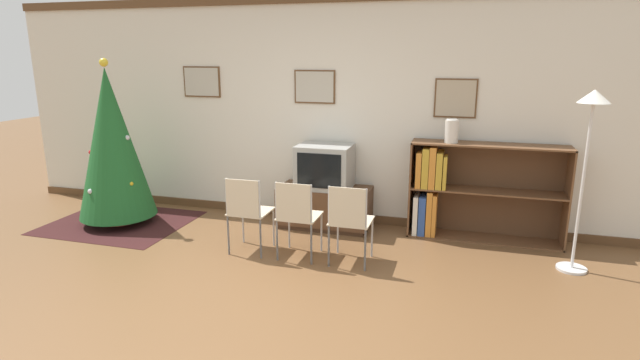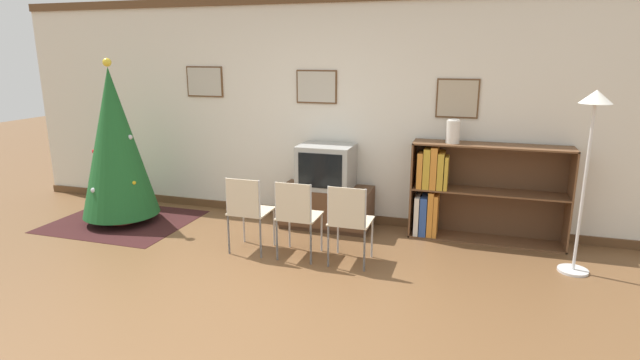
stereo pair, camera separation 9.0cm
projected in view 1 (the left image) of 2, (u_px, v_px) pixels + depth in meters
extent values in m
plane|color=brown|center=(230.00, 314.00, 4.01)|extent=(24.00, 24.00, 0.00)
cube|color=silver|center=(320.00, 111.00, 6.07)|extent=(8.48, 0.08, 2.70)
cube|color=brown|center=(319.00, 214.00, 6.34)|extent=(8.48, 0.03, 0.10)
cube|color=brown|center=(202.00, 82.00, 6.37)|extent=(0.51, 0.02, 0.39)
cube|color=#BCB7A8|center=(201.00, 82.00, 6.35)|extent=(0.47, 0.01, 0.35)
cube|color=brown|center=(315.00, 87.00, 5.96)|extent=(0.50, 0.02, 0.40)
cube|color=#BCB7A8|center=(314.00, 87.00, 5.95)|extent=(0.47, 0.01, 0.36)
cube|color=brown|center=(456.00, 98.00, 5.54)|extent=(0.46, 0.02, 0.43)
cube|color=tan|center=(456.00, 98.00, 5.53)|extent=(0.42, 0.01, 0.40)
cube|color=#381919|center=(120.00, 222.00, 6.17)|extent=(1.65, 1.38, 0.01)
cylinder|color=maroon|center=(120.00, 218.00, 6.16)|extent=(0.36, 0.36, 0.10)
cone|color=#1E5B28|center=(112.00, 143.00, 5.93)|extent=(0.91, 0.91, 1.78)
sphere|color=yellow|center=(104.00, 62.00, 5.70)|extent=(0.10, 0.10, 0.10)
sphere|color=silver|center=(90.00, 191.00, 5.76)|extent=(0.06, 0.06, 0.06)
sphere|color=red|center=(106.00, 153.00, 6.16)|extent=(0.05, 0.05, 0.05)
sphere|color=gold|center=(131.00, 184.00, 5.84)|extent=(0.05, 0.05, 0.05)
sphere|color=red|center=(91.00, 152.00, 5.91)|extent=(0.06, 0.06, 0.06)
sphere|color=silver|center=(127.00, 138.00, 5.87)|extent=(0.06, 0.06, 0.06)
sphere|color=silver|center=(101.00, 151.00, 6.10)|extent=(0.04, 0.04, 0.04)
cube|color=#412A1A|center=(325.00, 224.00, 6.05)|extent=(1.04, 0.50, 0.05)
cube|color=brown|center=(325.00, 205.00, 5.99)|extent=(1.09, 0.52, 0.44)
cube|color=#9E9E99|center=(325.00, 166.00, 5.87)|extent=(0.63, 0.49, 0.51)
cube|color=black|center=(319.00, 171.00, 5.64)|extent=(0.52, 0.01, 0.40)
cube|color=beige|center=(251.00, 211.00, 5.22)|extent=(0.40, 0.40, 0.02)
cube|color=beige|center=(242.00, 198.00, 4.99)|extent=(0.35, 0.02, 0.38)
cylinder|color=#B2B2B2|center=(243.00, 224.00, 5.49)|extent=(0.02, 0.02, 0.42)
cylinder|color=#B2B2B2|center=(274.00, 227.00, 5.39)|extent=(0.02, 0.02, 0.42)
cylinder|color=#B2B2B2|center=(228.00, 235.00, 5.15)|extent=(0.02, 0.02, 0.42)
cylinder|color=#B2B2B2|center=(261.00, 239.00, 5.05)|extent=(0.02, 0.02, 0.42)
cylinder|color=#B2B2B2|center=(227.00, 217.00, 5.10)|extent=(0.02, 0.02, 0.82)
cylinder|color=#B2B2B2|center=(260.00, 220.00, 5.01)|extent=(0.02, 0.02, 0.82)
cube|color=beige|center=(300.00, 216.00, 5.07)|extent=(0.40, 0.40, 0.02)
cube|color=beige|center=(293.00, 203.00, 4.84)|extent=(0.35, 0.02, 0.38)
cylinder|color=#B2B2B2|center=(289.00, 229.00, 5.34)|extent=(0.02, 0.02, 0.42)
cylinder|color=#B2B2B2|center=(321.00, 232.00, 5.24)|extent=(0.02, 0.02, 0.42)
cylinder|color=#B2B2B2|center=(277.00, 241.00, 5.01)|extent=(0.02, 0.02, 0.42)
cylinder|color=#B2B2B2|center=(311.00, 244.00, 4.91)|extent=(0.02, 0.02, 0.42)
cylinder|color=#B2B2B2|center=(277.00, 222.00, 4.96)|extent=(0.02, 0.02, 0.82)
cylinder|color=#B2B2B2|center=(311.00, 225.00, 4.86)|extent=(0.02, 0.02, 0.82)
cube|color=beige|center=(351.00, 221.00, 4.92)|extent=(0.40, 0.40, 0.02)
cube|color=beige|center=(347.00, 207.00, 4.69)|extent=(0.35, 0.02, 0.38)
cylinder|color=#B2B2B2|center=(338.00, 234.00, 5.19)|extent=(0.02, 0.02, 0.42)
cylinder|color=#B2B2B2|center=(372.00, 237.00, 5.10)|extent=(0.02, 0.02, 0.42)
cylinder|color=#B2B2B2|center=(329.00, 246.00, 4.86)|extent=(0.02, 0.02, 0.42)
cylinder|color=#B2B2B2|center=(365.00, 250.00, 4.76)|extent=(0.02, 0.02, 0.42)
cylinder|color=#B2B2B2|center=(329.00, 227.00, 4.81)|extent=(0.02, 0.02, 0.82)
cylinder|color=#B2B2B2|center=(366.00, 231.00, 4.71)|extent=(0.02, 0.02, 0.82)
cube|color=brown|center=(411.00, 187.00, 5.73)|extent=(0.02, 0.36, 1.09)
cube|color=brown|center=(567.00, 199.00, 5.28)|extent=(0.02, 0.36, 1.09)
cube|color=brown|center=(490.00, 145.00, 5.37)|extent=(1.66, 0.36, 0.02)
cube|color=brown|center=(482.00, 238.00, 5.64)|extent=(1.66, 0.36, 0.02)
cube|color=brown|center=(486.00, 191.00, 5.50)|extent=(1.62, 0.36, 0.02)
cube|color=brown|center=(486.00, 189.00, 5.67)|extent=(1.66, 0.01, 1.09)
cube|color=silver|center=(416.00, 213.00, 5.76)|extent=(0.05, 0.29, 0.45)
cube|color=#2D4C93|center=(423.00, 214.00, 5.74)|extent=(0.08, 0.30, 0.45)
cube|color=orange|center=(429.00, 212.00, 5.68)|extent=(0.06, 0.24, 0.52)
cube|color=orange|center=(435.00, 214.00, 5.69)|extent=(0.04, 0.29, 0.48)
cube|color=orange|center=(419.00, 169.00, 5.58)|extent=(0.06, 0.20, 0.40)
cube|color=gold|center=(426.00, 168.00, 5.56)|extent=(0.07, 0.21, 0.45)
cube|color=orange|center=(433.00, 166.00, 5.58)|extent=(0.07, 0.30, 0.47)
cube|color=gold|center=(440.00, 170.00, 5.56)|extent=(0.07, 0.29, 0.41)
cube|color=gold|center=(445.00, 172.00, 5.51)|extent=(0.04, 0.20, 0.37)
cylinder|color=silver|center=(452.00, 131.00, 5.43)|extent=(0.15, 0.15, 0.25)
torus|color=silver|center=(452.00, 120.00, 5.40)|extent=(0.13, 0.13, 0.03)
cylinder|color=silver|center=(571.00, 268.00, 4.83)|extent=(0.28, 0.28, 0.03)
cylinder|color=silver|center=(582.00, 189.00, 4.63)|extent=(0.03, 0.03, 1.58)
cone|color=white|center=(594.00, 96.00, 4.43)|extent=(0.28, 0.28, 0.12)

